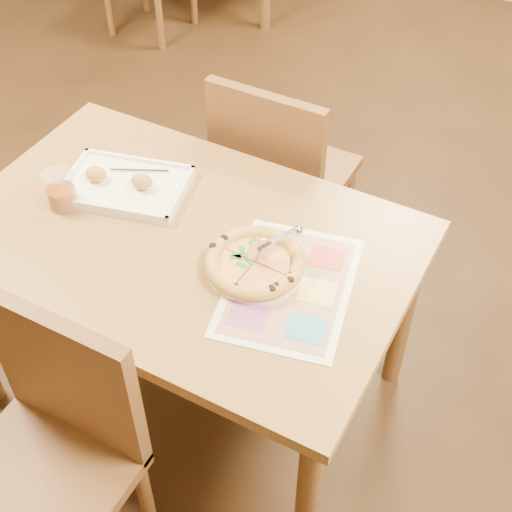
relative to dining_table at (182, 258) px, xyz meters
The scene contains 10 objects.
room 0.72m from the dining_table, ahead, with size 7.00×7.00×7.00m.
dining_table is the anchor object (origin of this frame).
chair_near 0.61m from the dining_table, 90.00° to the right, with size 0.42×0.42×0.47m.
chair_far 0.61m from the dining_table, 90.00° to the left, with size 0.42×0.42×0.47m.
plate 0.26m from the dining_table, ahead, with size 0.26×0.26×0.01m, color white.
pizza 0.27m from the dining_table, ahead, with size 0.27×0.27×0.04m.
pizza_cutter 0.33m from the dining_table, ahead, with size 0.10×0.11×0.08m.
appetizer_tray 0.29m from the dining_table, 159.49° to the left, with size 0.41×0.33×0.06m.
glass_tumbler 0.40m from the dining_table, behind, with size 0.09×0.09×0.11m.
menu 0.37m from the dining_table, ahead, with size 0.32×0.45×0.01m, color silver.
Camera 1 is at (0.88, -1.17, 2.10)m, focal length 50.00 mm.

